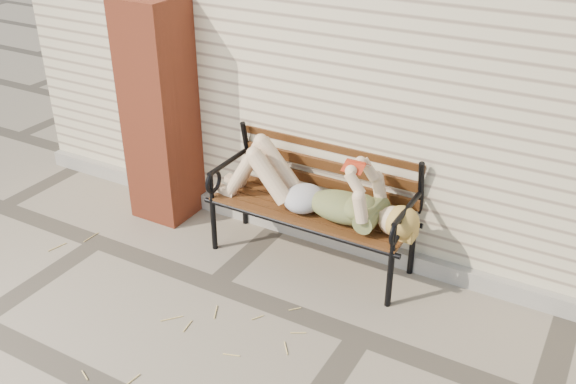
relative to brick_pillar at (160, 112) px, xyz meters
The scene contains 7 objects.
ground 2.62m from the brick_pillar, 18.06° to the right, with size 80.00×80.00×0.00m, color gray.
house_wall 3.26m from the brick_pillar, 44.37° to the left, with size 8.00×4.00×3.00m, color beige.
foundation_strip 2.49m from the brick_pillar, ahead, with size 8.00×0.10×0.15m, color #ABA89A.
brick_pillar is the anchor object (origin of this frame).
garden_bench 1.58m from the brick_pillar, ahead, with size 1.80×0.72×1.17m.
reading_woman 1.59m from the brick_pillar, ahead, with size 1.70×0.39×0.53m.
straw_scatter 1.62m from the brick_pillar, 74.24° to the right, with size 2.84×1.75×0.01m.
Camera 1 is at (1.28, -3.29, 3.07)m, focal length 40.00 mm.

